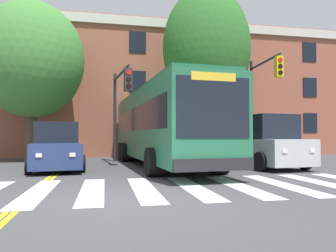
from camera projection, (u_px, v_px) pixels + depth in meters
name	position (u px, v px, depth m)	size (l,w,h in m)	color
ground_plane	(118.00, 200.00, 7.07)	(120.00, 120.00, 0.00)	#424244
crosswalk	(144.00, 189.00, 8.58)	(16.46, 4.36, 0.01)	white
lane_line_yellow_inner	(74.00, 156.00, 21.71)	(0.12, 36.00, 0.01)	gold
lane_line_yellow_outer	(77.00, 156.00, 21.74)	(0.12, 36.00, 0.01)	gold
city_bus	(161.00, 125.00, 15.13)	(3.49, 12.36, 3.47)	#28704C
car_navy_near_lane	(56.00, 148.00, 13.49)	(2.49, 4.94, 1.93)	navy
car_silver_far_lane	(262.00, 143.00, 14.40)	(2.63, 4.84, 2.27)	#B7BABF
car_tan_behind_bus	(128.00, 143.00, 24.94)	(2.25, 3.95, 1.71)	tan
traffic_light_near_corner	(262.00, 90.00, 17.46)	(0.55, 3.73, 5.70)	#28282D
traffic_light_overhead	(120.00, 97.00, 16.11)	(0.66, 3.97, 4.76)	#28282D
street_tree_curbside_large	(206.00, 49.00, 19.12)	(5.98, 5.72, 10.07)	brown
street_tree_curbside_small	(32.00, 60.00, 17.77)	(6.50, 6.24, 8.69)	#4C3D2D
building_facade	(133.00, 92.00, 24.49)	(31.70, 6.40, 9.30)	#9E5642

